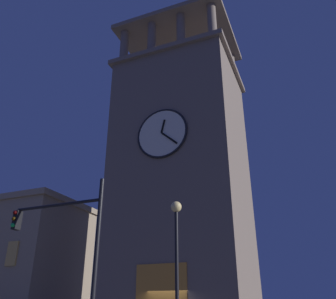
{
  "coord_description": "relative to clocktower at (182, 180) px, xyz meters",
  "views": [
    {
      "loc": [
        -8.37,
        20.05,
        1.47
      ],
      "look_at": [
        1.6,
        -4.02,
        13.28
      ],
      "focal_mm": 38.03,
      "sensor_mm": 36.0,
      "label": 1
    }
  ],
  "objects": [
    {
      "name": "clocktower",
      "position": [
        0.0,
        0.0,
        0.0
      ],
      "size": [
        9.55,
        8.45,
        26.57
      ],
      "color": "#75665B",
      "rests_on": "ground_plane"
    },
    {
      "name": "street_lamp",
      "position": [
        -3.72,
        10.99,
        -6.72
      ],
      "size": [
        0.44,
        0.44,
        5.5
      ],
      "color": "black",
      "rests_on": "ground_plane"
    },
    {
      "name": "traffic_signal_mid",
      "position": [
        -0.37,
        13.33,
        -6.67
      ],
      "size": [
        4.05,
        0.41,
        5.97
      ],
      "color": "black",
      "rests_on": "ground_plane"
    }
  ]
}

